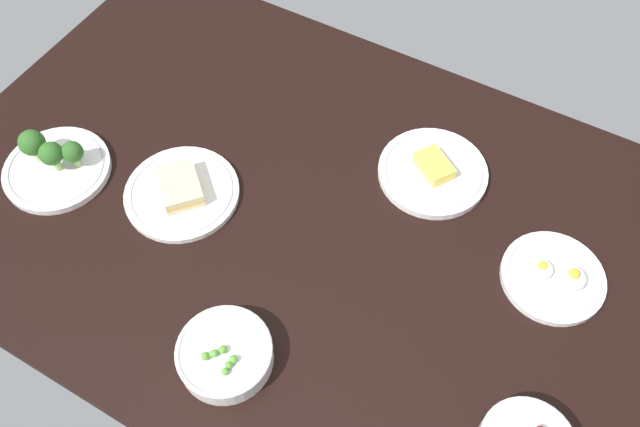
{
  "coord_description": "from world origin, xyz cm",
  "views": [
    {
      "loc": [
        32.04,
        -56.94,
        106.06
      ],
      "look_at": [
        0.0,
        0.0,
        6.0
      ],
      "focal_mm": 36.31,
      "sensor_mm": 36.0,
      "label": 1
    }
  ],
  "objects_px": {
    "plate_cheese": "(433,171)",
    "plate_sandwich": "(181,191)",
    "plate_broccoli": "(54,163)",
    "bowl_peas": "(226,354)",
    "plate_eggs": "(554,276)"
  },
  "relations": [
    {
      "from": "plate_cheese",
      "to": "plate_broccoli",
      "type": "relative_size",
      "value": 1.03
    },
    {
      "from": "plate_cheese",
      "to": "plate_eggs",
      "type": "bearing_deg",
      "value": -21.1
    },
    {
      "from": "plate_eggs",
      "to": "plate_sandwich",
      "type": "distance_m",
      "value": 0.7
    },
    {
      "from": "plate_broccoli",
      "to": "bowl_peas",
      "type": "bearing_deg",
      "value": -17.49
    },
    {
      "from": "plate_eggs",
      "to": "plate_sandwich",
      "type": "height_order",
      "value": "plate_eggs"
    },
    {
      "from": "bowl_peas",
      "to": "plate_eggs",
      "type": "height_order",
      "value": "bowl_peas"
    },
    {
      "from": "plate_cheese",
      "to": "plate_eggs",
      "type": "relative_size",
      "value": 1.17
    },
    {
      "from": "bowl_peas",
      "to": "plate_eggs",
      "type": "distance_m",
      "value": 0.58
    },
    {
      "from": "plate_cheese",
      "to": "plate_sandwich",
      "type": "xyz_separation_m",
      "value": [
        -0.4,
        -0.28,
        0.0
      ]
    },
    {
      "from": "plate_sandwich",
      "to": "plate_broccoli",
      "type": "bearing_deg",
      "value": -163.84
    },
    {
      "from": "bowl_peas",
      "to": "plate_broccoli",
      "type": "relative_size",
      "value": 0.76
    },
    {
      "from": "plate_broccoli",
      "to": "plate_cheese",
      "type": "bearing_deg",
      "value": 28.54
    },
    {
      "from": "bowl_peas",
      "to": "plate_sandwich",
      "type": "bearing_deg",
      "value": 138.19
    },
    {
      "from": "plate_cheese",
      "to": "plate_broccoli",
      "type": "distance_m",
      "value": 0.74
    },
    {
      "from": "plate_cheese",
      "to": "plate_sandwich",
      "type": "height_order",
      "value": "plate_sandwich"
    }
  ]
}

